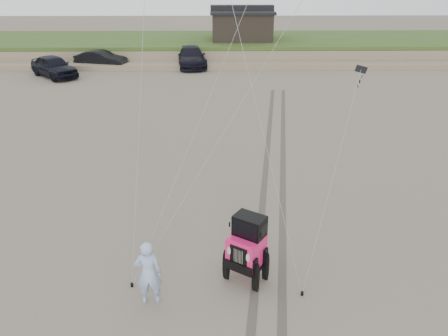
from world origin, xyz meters
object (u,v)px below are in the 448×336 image
at_px(jeep, 246,256).
at_px(man, 148,273).
at_px(truck_b, 101,59).
at_px(truck_c, 191,57).
at_px(cabin, 242,24).
at_px(truck_a, 54,66).

bearing_deg(jeep, man, -128.10).
bearing_deg(truck_b, truck_c, -71.88).
bearing_deg(truck_c, truck_b, 175.45).
height_order(cabin, jeep, cabin).
xyz_separation_m(cabin, jeep, (-1.74, -36.35, -2.39)).
bearing_deg(truck_b, jeep, -144.60).
bearing_deg(truck_a, cabin, -14.62).
distance_m(truck_a, man, 30.25).
bearing_deg(cabin, truck_b, -156.82).
relative_size(truck_b, man, 2.46).
bearing_deg(truck_c, man, -97.00).
xyz_separation_m(truck_c, jeep, (3.26, -31.14, -0.06)).
xyz_separation_m(truck_b, truck_c, (8.33, 0.50, 0.11)).
height_order(cabin, truck_a, cabin).
distance_m(jeep, man, 2.86).
distance_m(cabin, man, 37.58).
xyz_separation_m(cabin, man, (-4.45, -37.25, -2.26)).
height_order(cabin, truck_b, cabin).
bearing_deg(truck_c, cabin, 38.17).
bearing_deg(truck_c, truck_a, -167.52).
distance_m(truck_c, man, 32.05).
bearing_deg(man, cabin, -101.01).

